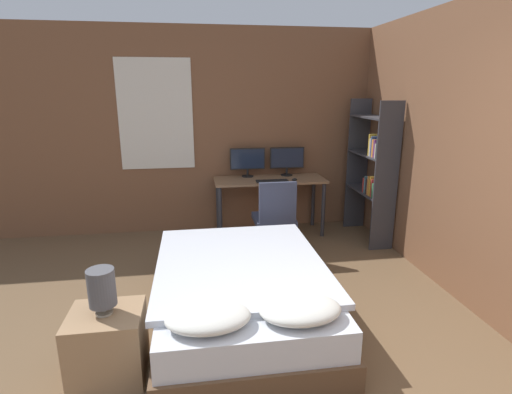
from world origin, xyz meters
name	(u,v)px	position (x,y,z in m)	size (l,w,h in m)	color
wall_back	(238,132)	(-0.01, 3.84, 1.35)	(12.00, 0.08, 2.70)	brown
wall_side_right	(477,157)	(1.81, 1.50, 1.35)	(0.06, 12.00, 2.70)	brown
bed	(242,294)	(-0.27, 1.41, 0.26)	(1.40, 2.00, 0.58)	brown
nightstand	(108,345)	(-1.25, 0.89, 0.24)	(0.48, 0.43, 0.48)	#997551
bedside_lamp	(102,288)	(-1.25, 0.89, 0.67)	(0.18, 0.18, 0.32)	gray
desk	(270,186)	(0.36, 3.49, 0.66)	(1.46, 0.56, 0.76)	#846042
monitor_left	(248,160)	(0.09, 3.67, 0.99)	(0.47, 0.16, 0.39)	black
monitor_right	(287,159)	(0.63, 3.67, 0.99)	(0.47, 0.16, 0.39)	black
keyboard	(272,181)	(0.36, 3.32, 0.77)	(0.41, 0.13, 0.02)	black
computer_mouse	(295,180)	(0.65, 3.32, 0.78)	(0.07, 0.05, 0.04)	black
office_chair	(275,224)	(0.29, 2.80, 0.36)	(0.52, 0.52, 0.91)	black
bookshelf	(374,167)	(1.61, 3.05, 0.97)	(0.30, 0.89, 1.79)	#333338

